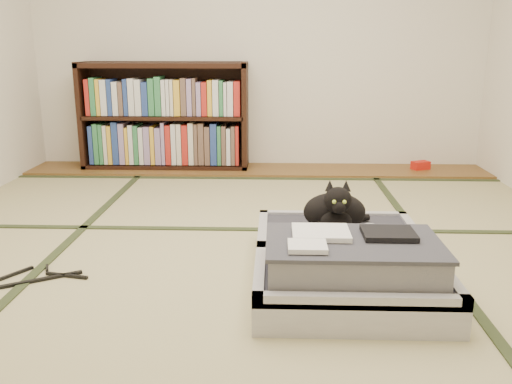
{
  "coord_description": "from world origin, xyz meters",
  "views": [
    {
      "loc": [
        0.16,
        -2.68,
        1.07
      ],
      "look_at": [
        0.05,
        0.35,
        0.25
      ],
      "focal_mm": 38.0,
      "sensor_mm": 36.0,
      "label": 1
    }
  ],
  "objects": [
    {
      "name": "tatami_borders",
      "position": [
        0.0,
        0.49,
        0.0
      ],
      "size": [
        4.0,
        4.5,
        0.01
      ],
      "color": "#2D381E",
      "rests_on": "ground"
    },
    {
      "name": "cable_coil",
      "position": [
        0.65,
        -0.04,
        0.17
      ],
      "size": [
        0.11,
        0.11,
        0.03
      ],
      "color": "white",
      "rests_on": "suitcase"
    },
    {
      "name": "suitcase",
      "position": [
        0.48,
        -0.35,
        0.11
      ],
      "size": [
        0.82,
        1.09,
        0.32
      ],
      "color": "#B5B5BA",
      "rests_on": "floor"
    },
    {
      "name": "cat",
      "position": [
        0.46,
        -0.06,
        0.27
      ],
      "size": [
        0.36,
        0.37,
        0.29
      ],
      "color": "black",
      "rests_on": "suitcase"
    },
    {
      "name": "floor",
      "position": [
        0.0,
        0.0,
        0.0
      ],
      "size": [
        4.5,
        4.5,
        0.0
      ],
      "primitive_type": "plane",
      "color": "tan",
      "rests_on": "ground"
    },
    {
      "name": "hanger",
      "position": [
        -0.96,
        -0.35,
        0.01
      ],
      "size": [
        0.44,
        0.32,
        0.01
      ],
      "color": "black",
      "rests_on": "floor"
    },
    {
      "name": "red_item",
      "position": [
        1.44,
        2.03,
        0.06
      ],
      "size": [
        0.17,
        0.14,
        0.07
      ],
      "primitive_type": "cube",
      "rotation": [
        0.0,
        0.0,
        0.42
      ],
      "color": "red",
      "rests_on": "wood_strip"
    },
    {
      "name": "bookcase",
      "position": [
        -0.82,
        2.07,
        0.45
      ],
      "size": [
        1.46,
        0.33,
        0.94
      ],
      "color": "black",
      "rests_on": "wood_strip"
    },
    {
      "name": "wood_strip",
      "position": [
        0.0,
        2.0,
        0.01
      ],
      "size": [
        4.0,
        0.5,
        0.02
      ],
      "primitive_type": "cube",
      "color": "brown",
      "rests_on": "ground"
    }
  ]
}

